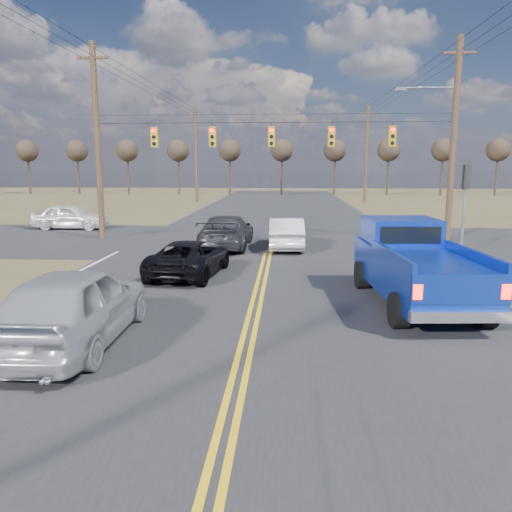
# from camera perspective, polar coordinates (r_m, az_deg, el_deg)

# --- Properties ---
(ground) EXTENTS (160.00, 160.00, 0.00)m
(ground) POSITION_cam_1_polar(r_m,az_deg,el_deg) (8.75, -2.48, -15.90)
(ground) COLOR brown
(ground) RESTS_ON ground
(road_main) EXTENTS (14.00, 120.00, 0.02)m
(road_main) POSITION_cam_1_polar(r_m,az_deg,el_deg) (18.24, 0.86, -1.94)
(road_main) COLOR #28282B
(road_main) RESTS_ON ground
(road_cross) EXTENTS (120.00, 12.00, 0.02)m
(road_cross) POSITION_cam_1_polar(r_m,az_deg,el_deg) (26.10, 1.72, 1.77)
(road_cross) COLOR #28282B
(road_cross) RESTS_ON ground
(signal_gantry) EXTENTS (19.60, 4.83, 10.00)m
(signal_gantry) POSITION_cam_1_polar(r_m,az_deg,el_deg) (25.62, 2.91, 12.96)
(signal_gantry) COLOR #473323
(signal_gantry) RESTS_ON ground
(utility_poles) EXTENTS (19.60, 58.32, 10.00)m
(utility_poles) POSITION_cam_1_polar(r_m,az_deg,el_deg) (24.86, 1.71, 13.43)
(utility_poles) COLOR #473323
(utility_poles) RESTS_ON ground
(treeline) EXTENTS (87.00, 117.80, 7.40)m
(treeline) POSITION_cam_1_polar(r_m,az_deg,el_deg) (34.82, 2.29, 13.30)
(treeline) COLOR #33261C
(treeline) RESTS_ON ground
(pickup_truck) EXTENTS (2.80, 6.25, 2.29)m
(pickup_truck) POSITION_cam_1_polar(r_m,az_deg,el_deg) (14.68, 17.62, -0.99)
(pickup_truck) COLOR black
(pickup_truck) RESTS_ON ground
(silver_suv) EXTENTS (2.14, 5.19, 1.76)m
(silver_suv) POSITION_cam_1_polar(r_m,az_deg,el_deg) (11.53, -20.05, -5.32)
(silver_suv) COLOR #ACAEB4
(silver_suv) RESTS_ON ground
(black_suv) EXTENTS (2.61, 4.79, 1.27)m
(black_suv) POSITION_cam_1_polar(r_m,az_deg,el_deg) (17.85, -7.58, -0.21)
(black_suv) COLOR black
(black_suv) RESTS_ON ground
(white_car_queue) EXTENTS (1.67, 4.50, 1.47)m
(white_car_queue) POSITION_cam_1_polar(r_m,az_deg,el_deg) (23.51, 3.47, 2.62)
(white_car_queue) COLOR silver
(white_car_queue) RESTS_ON ground
(dgrey_car_queue) EXTENTS (2.29, 5.44, 1.57)m
(dgrey_car_queue) POSITION_cam_1_polar(r_m,az_deg,el_deg) (23.68, -3.40, 2.80)
(dgrey_car_queue) COLOR #313136
(dgrey_car_queue) RESTS_ON ground
(cross_car_west) EXTENTS (1.84, 4.53, 1.54)m
(cross_car_west) POSITION_cam_1_polar(r_m,az_deg,el_deg) (32.76, -20.44, 4.22)
(cross_car_west) COLOR white
(cross_car_west) RESTS_ON ground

